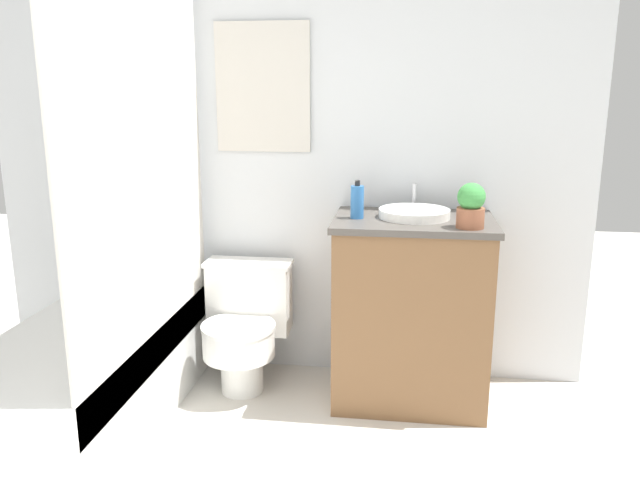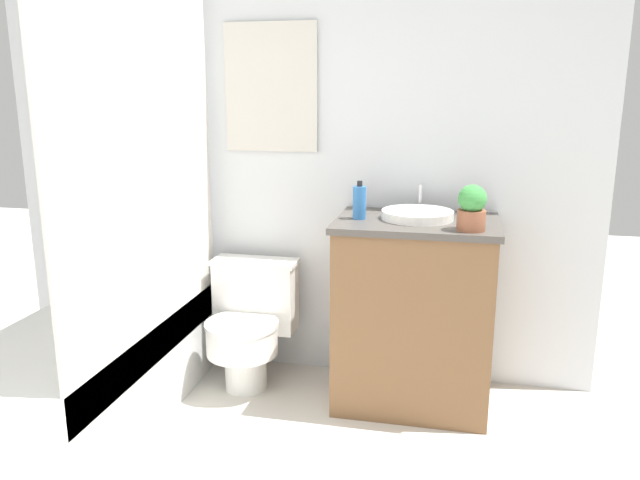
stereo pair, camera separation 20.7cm
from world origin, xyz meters
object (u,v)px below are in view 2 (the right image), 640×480
(sink, at_px, (417,215))
(toilet, at_px, (250,321))
(potted_plant, at_px, (472,208))
(soap_bottle, at_px, (359,202))

(sink, bearing_deg, toilet, 179.60)
(potted_plant, bearing_deg, sink, 141.28)
(toilet, distance_m, potted_plant, 1.25)
(sink, relative_size, soap_bottle, 2.07)
(toilet, height_order, sink, sink)
(soap_bottle, bearing_deg, toilet, 174.30)
(soap_bottle, bearing_deg, potted_plant, -15.54)
(soap_bottle, xyz_separation_m, potted_plant, (0.49, -0.14, 0.02))
(sink, height_order, soap_bottle, soap_bottle)
(sink, height_order, potted_plant, potted_plant)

